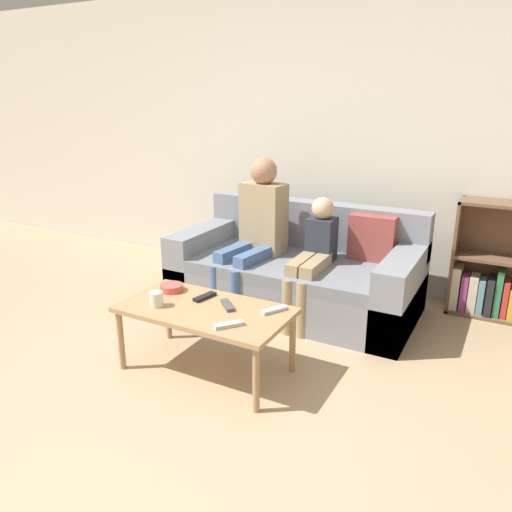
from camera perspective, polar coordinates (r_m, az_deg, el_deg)
The scene contains 13 objects.
ground_plane at distance 2.77m, azimuth -13.26°, elevation -19.81°, with size 22.00×22.00×0.00m, color tan.
wall_back at distance 4.55m, azimuth 8.70°, elevation 13.04°, with size 12.00×0.06×2.60m.
couch at distance 4.10m, azimuth 4.76°, elevation -2.10°, with size 1.93×0.97×0.81m.
bookshelf at distance 4.32m, azimuth 25.79°, elevation -1.61°, with size 0.73×0.28×0.91m.
coffee_table at distance 3.11m, azimuth -5.82°, elevation -6.61°, with size 1.05×0.56×0.43m.
person_adult at distance 4.04m, azimuth 0.19°, elevation 3.83°, with size 0.41×0.69×1.20m.
person_child at distance 3.81m, azimuth 6.60°, elevation 0.29°, with size 0.22×0.66×0.93m.
cup_near at distance 3.14m, azimuth -11.30°, elevation -4.87°, with size 0.08×0.08×0.09m.
tv_remote_0 at distance 3.09m, azimuth -3.27°, elevation -5.64°, with size 0.16×0.15×0.02m.
tv_remote_1 at distance 3.22m, azimuth -5.88°, elevation -4.66°, with size 0.08×0.18×0.02m.
tv_remote_2 at distance 2.84m, azimuth -3.12°, elevation -7.86°, with size 0.14×0.16×0.02m.
tv_remote_3 at distance 3.02m, azimuth 2.10°, elevation -6.18°, with size 0.13×0.17×0.02m.
snack_bowl at distance 3.37m, azimuth -9.62°, elevation -3.60°, with size 0.15×0.15×0.05m.
Camera 1 is at (1.53, -1.59, 1.68)m, focal length 35.00 mm.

